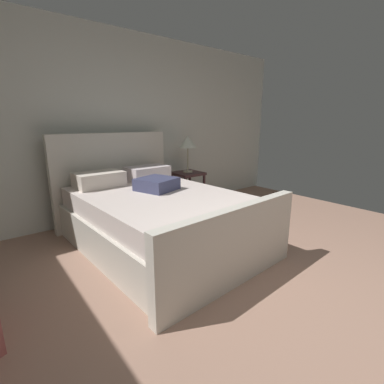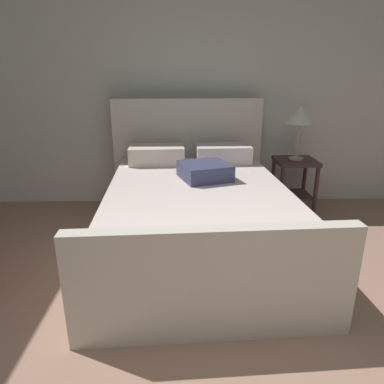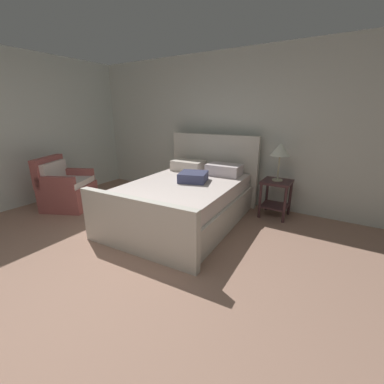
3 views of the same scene
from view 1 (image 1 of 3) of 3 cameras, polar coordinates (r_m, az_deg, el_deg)
The scene contains 5 objects.
ground_plane at distance 2.33m, azimuth 30.79°, elevation -24.95°, with size 6.19×6.65×0.02m, color #A07864.
wall_back at distance 4.29m, azimuth -14.23°, elevation 12.92°, with size 6.31×0.12×2.64m, color silver.
bed at distance 3.20m, azimuth -7.50°, elevation -4.74°, with size 1.77×2.37×1.25m.
nightstand_right at distance 4.52m, azimuth -0.87°, elevation 1.68°, with size 0.44×0.44×0.60m.
table_lamp_right at distance 4.43m, azimuth -0.91°, elevation 10.18°, with size 0.29×0.29×0.59m.
Camera 1 is at (-1.79, -0.51, 1.39)m, focal length 25.65 mm.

